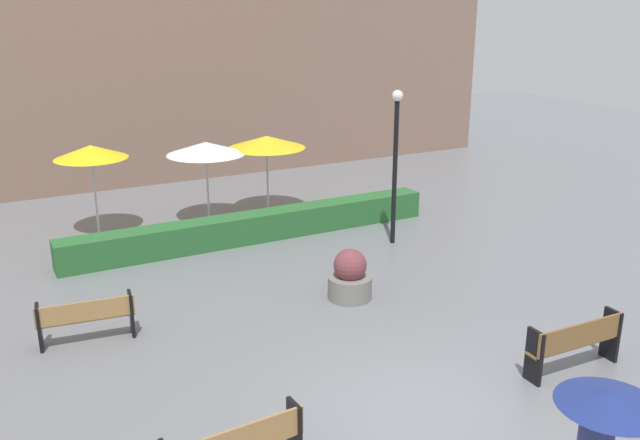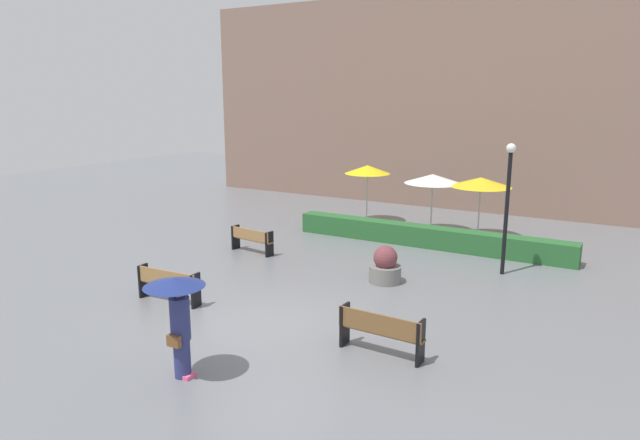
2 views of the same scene
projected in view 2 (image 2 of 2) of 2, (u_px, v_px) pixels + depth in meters
ground_plane at (272, 321)px, 13.56m from camera, size 60.00×60.00×0.00m
bench_near_right at (380, 330)px, 11.67m from camera, size 1.88×0.42×0.93m
bench_near_left at (168, 282)px, 14.67m from camera, size 1.90×0.44×0.90m
bench_far_left at (251, 238)px, 19.31m from camera, size 1.74×0.57×0.85m
pedestrian_with_umbrella at (178, 309)px, 10.54m from camera, size 1.15×1.15×2.03m
planter_pot at (385, 267)px, 16.27m from camera, size 0.93×0.93×1.09m
lamp_post at (508, 195)px, 16.59m from camera, size 0.28×0.28×3.96m
patio_umbrella_yellow at (367, 170)px, 23.55m from camera, size 1.91×1.91×2.45m
patio_umbrella_white at (433, 179)px, 21.75m from camera, size 2.18×2.18×2.33m
patio_umbrella_yellow_far at (481, 182)px, 20.86m from camera, size 2.25×2.25×2.34m
hedge_strip at (427, 237)px, 20.14m from camera, size 10.07×0.70×0.73m
building_facade at (468, 102)px, 26.00m from camera, size 28.00×1.20×9.96m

